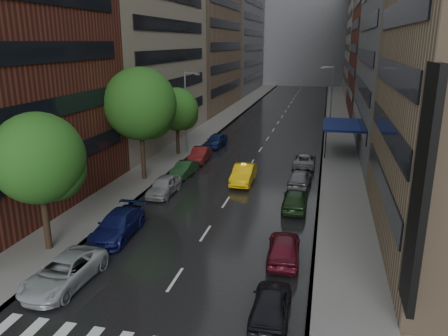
{
  "coord_description": "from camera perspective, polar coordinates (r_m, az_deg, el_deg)",
  "views": [
    {
      "loc": [
        7.31,
        -15.52,
        12.22
      ],
      "look_at": [
        0.0,
        15.35,
        3.0
      ],
      "focal_mm": 35.0,
      "sensor_mm": 36.0,
      "label": 1
    }
  ],
  "objects": [
    {
      "name": "tree_far",
      "position": [
        48.15,
        -6.18,
        7.62
      ],
      "size": [
        4.69,
        4.69,
        7.47
      ],
      "color": "#382619",
      "rests_on": "ground"
    },
    {
      "name": "tree_near",
      "position": [
        27.14,
        -23.08,
        1.16
      ],
      "size": [
        5.3,
        5.3,
        8.45
      ],
      "color": "#382619",
      "rests_on": "ground"
    },
    {
      "name": "building_far",
      "position": [
        133.77,
        10.69,
        17.57
      ],
      "size": [
        40.0,
        14.0,
        32.0
      ],
      "primitive_type": "cube",
      "color": "slate",
      "rests_on": "ground"
    },
    {
      "name": "ground",
      "position": [
        21.07,
        -10.26,
        -19.55
      ],
      "size": [
        220.0,
        220.0,
        0.0
      ],
      "primitive_type": "plane",
      "color": "gray",
      "rests_on": "ground"
    },
    {
      "name": "buildings_left",
      "position": [
        77.68,
        -3.58,
        18.96
      ],
      "size": [
        8.0,
        108.0,
        38.0
      ],
      "color": "maroon",
      "rests_on": "ground"
    },
    {
      "name": "taxi",
      "position": [
        39.07,
        2.56,
        -0.78
      ],
      "size": [
        1.81,
        5.0,
        1.64
      ],
      "primitive_type": "imported",
      "rotation": [
        0.0,
        0.0,
        0.01
      ],
      "color": "yellow",
      "rests_on": "ground"
    },
    {
      "name": "road",
      "position": [
        67.05,
        6.87,
        5.6
      ],
      "size": [
        14.0,
        140.0,
        0.01
      ],
      "primitive_type": "cube",
      "color": "black",
      "rests_on": "ground"
    },
    {
      "name": "buildings_right",
      "position": [
        72.68,
        20.36,
        17.47
      ],
      "size": [
        8.05,
        109.1,
        36.0
      ],
      "color": "#937A5B",
      "rests_on": "ground"
    },
    {
      "name": "sidewalk_right",
      "position": [
        66.66,
        14.61,
        5.19
      ],
      "size": [
        4.0,
        140.0,
        0.15
      ],
      "primitive_type": "cube",
      "color": "gray",
      "rests_on": "ground"
    },
    {
      "name": "parked_cars_left",
      "position": [
        36.11,
        -8.03,
        -2.46
      ],
      "size": [
        2.71,
        37.0,
        1.61
      ],
      "color": "#A6ABAF",
      "rests_on": "ground"
    },
    {
      "name": "tree_mid",
      "position": [
        39.18,
        -10.88,
        8.21
      ],
      "size": [
        6.38,
        6.38,
        10.17
      ],
      "color": "#382619",
      "rests_on": "ground"
    },
    {
      "name": "sidewalk_left",
      "position": [
        68.6,
        -0.65,
        6.01
      ],
      "size": [
        4.0,
        140.0,
        0.15
      ],
      "primitive_type": "cube",
      "color": "gray",
      "rests_on": "ground"
    },
    {
      "name": "parked_cars_right",
      "position": [
        33.01,
        9.2,
        -4.35
      ],
      "size": [
        2.21,
        30.73,
        1.56
      ],
      "color": "black",
      "rests_on": "ground"
    },
    {
      "name": "awning",
      "position": [
        51.36,
        15.04,
        5.46
      ],
      "size": [
        4.0,
        8.0,
        3.12
      ],
      "color": "navy",
      "rests_on": "sidewalk_right"
    },
    {
      "name": "street_lamp_right",
      "position": [
        60.96,
        13.78,
        8.84
      ],
      "size": [
        1.74,
        0.22,
        9.0
      ],
      "color": "gray",
      "rests_on": "sidewalk_right"
    },
    {
      "name": "street_lamp_left",
      "position": [
        48.5,
        -4.93,
        7.45
      ],
      "size": [
        1.74,
        0.22,
        9.0
      ],
      "color": "gray",
      "rests_on": "sidewalk_left"
    }
  ]
}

